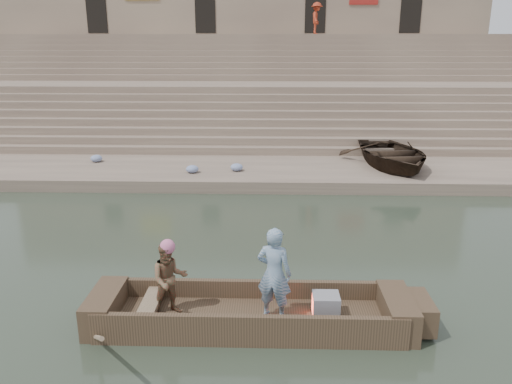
{
  "coord_description": "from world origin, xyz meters",
  "views": [
    {
      "loc": [
        2.25,
        -9.59,
        4.8
      ],
      "look_at": [
        1.91,
        1.63,
        1.4
      ],
      "focal_mm": 34.99,
      "sensor_mm": 36.0,
      "label": 1
    }
  ],
  "objects_px": {
    "rowing_man": "(169,279)",
    "pedestrian": "(317,18)",
    "main_rowboat": "(250,320)",
    "beached_rowboat": "(392,154)",
    "standing_man": "(274,274)",
    "television": "(325,305)"
  },
  "relations": [
    {
      "from": "rowing_man",
      "to": "pedestrian",
      "type": "bearing_deg",
      "value": 59.93
    },
    {
      "from": "main_rowboat",
      "to": "pedestrian",
      "type": "bearing_deg",
      "value": 82.77
    },
    {
      "from": "beached_rowboat",
      "to": "pedestrian",
      "type": "relative_size",
      "value": 2.48
    },
    {
      "from": "standing_man",
      "to": "beached_rowboat",
      "type": "height_order",
      "value": "standing_man"
    },
    {
      "from": "television",
      "to": "beached_rowboat",
      "type": "bearing_deg",
      "value": 71.26
    },
    {
      "from": "main_rowboat",
      "to": "pedestrian",
      "type": "xyz_separation_m",
      "value": [
        2.99,
        23.54,
        5.99
      ]
    },
    {
      "from": "rowing_man",
      "to": "television",
      "type": "bearing_deg",
      "value": -19.61
    },
    {
      "from": "rowing_man",
      "to": "beached_rowboat",
      "type": "distance_m",
      "value": 11.92
    },
    {
      "from": "rowing_man",
      "to": "beached_rowboat",
      "type": "xyz_separation_m",
      "value": [
        6.16,
        10.21,
        -0.02
      ]
    },
    {
      "from": "standing_man",
      "to": "television",
      "type": "bearing_deg",
      "value": -158.04
    },
    {
      "from": "rowing_man",
      "to": "pedestrian",
      "type": "height_order",
      "value": "pedestrian"
    },
    {
      "from": "television",
      "to": "main_rowboat",
      "type": "bearing_deg",
      "value": 180.0
    },
    {
      "from": "standing_man",
      "to": "rowing_man",
      "type": "xyz_separation_m",
      "value": [
        -1.8,
        0.07,
        -0.16
      ]
    },
    {
      "from": "main_rowboat",
      "to": "standing_man",
      "type": "distance_m",
      "value": 1.03
    },
    {
      "from": "beached_rowboat",
      "to": "rowing_man",
      "type": "bearing_deg",
      "value": -128.56
    },
    {
      "from": "standing_man",
      "to": "beached_rowboat",
      "type": "xyz_separation_m",
      "value": [
        4.36,
        10.28,
        -0.18
      ]
    },
    {
      "from": "television",
      "to": "pedestrian",
      "type": "bearing_deg",
      "value": 85.92
    },
    {
      "from": "main_rowboat",
      "to": "pedestrian",
      "type": "relative_size",
      "value": 2.78
    },
    {
      "from": "standing_man",
      "to": "pedestrian",
      "type": "relative_size",
      "value": 0.92
    },
    {
      "from": "television",
      "to": "pedestrian",
      "type": "distance_m",
      "value": 24.27
    },
    {
      "from": "main_rowboat",
      "to": "television",
      "type": "relative_size",
      "value": 10.87
    },
    {
      "from": "rowing_man",
      "to": "television",
      "type": "distance_m",
      "value": 2.73
    }
  ]
}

